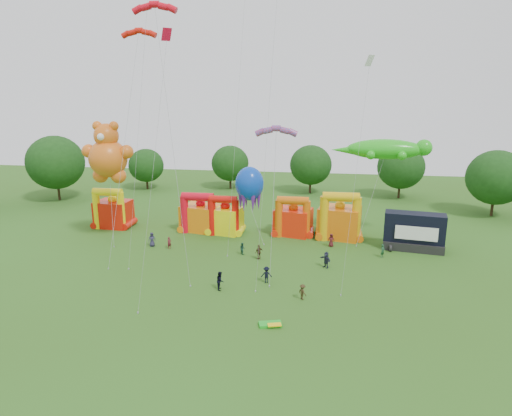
# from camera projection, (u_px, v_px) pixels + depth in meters

# --- Properties ---
(ground) EXTENTS (160.00, 160.00, 0.00)m
(ground) POSITION_uv_depth(u_px,v_px,m) (191.00, 339.00, 38.19)
(ground) COLOR #305618
(ground) RESTS_ON ground
(tree_ring) EXTENTS (126.22, 128.35, 12.07)m
(tree_ring) POSITION_uv_depth(u_px,v_px,m) (176.00, 265.00, 37.37)
(tree_ring) COLOR #352314
(tree_ring) RESTS_ON ground
(bouncy_castle_0) EXTENTS (5.20, 4.32, 6.21)m
(bouncy_castle_0) POSITION_uv_depth(u_px,v_px,m) (113.00, 212.00, 68.58)
(bouncy_castle_0) COLOR red
(bouncy_castle_0) RESTS_ON ground
(bouncy_castle_1) EXTENTS (5.98, 5.20, 5.99)m
(bouncy_castle_1) POSITION_uv_depth(u_px,v_px,m) (200.00, 216.00, 66.81)
(bouncy_castle_1) COLOR orange
(bouncy_castle_1) RESTS_ON ground
(bouncy_castle_2) EXTENTS (5.09, 4.42, 5.82)m
(bouncy_castle_2) POSITION_uv_depth(u_px,v_px,m) (225.00, 218.00, 65.50)
(bouncy_castle_2) COLOR #FDF20D
(bouncy_castle_2) RESTS_ON ground
(bouncy_castle_3) EXTENTS (5.72, 5.00, 5.89)m
(bouncy_castle_3) POSITION_uv_depth(u_px,v_px,m) (293.00, 220.00, 64.88)
(bouncy_castle_3) COLOR red
(bouncy_castle_3) RESTS_ON ground
(bouncy_castle_4) EXTENTS (6.32, 5.46, 6.84)m
(bouncy_castle_4) POSITION_uv_depth(u_px,v_px,m) (339.00, 220.00, 63.42)
(bouncy_castle_4) COLOR orange
(bouncy_castle_4) RESTS_ON ground
(stage_trailer) EXTENTS (7.86, 4.00, 4.90)m
(stage_trailer) POSITION_uv_depth(u_px,v_px,m) (414.00, 232.00, 58.89)
(stage_trailer) COLOR black
(stage_trailer) RESTS_ON ground
(teddy_bear_kite) EXTENTS (7.02, 4.98, 16.37)m
(teddy_bear_kite) POSITION_uv_depth(u_px,v_px,m) (108.00, 162.00, 59.69)
(teddy_bear_kite) COLOR orange
(teddy_bear_kite) RESTS_ON ground
(gecko_kite) EXTENTS (13.25, 6.71, 13.91)m
(gecko_kite) POSITION_uv_depth(u_px,v_px,m) (376.00, 182.00, 61.07)
(gecko_kite) COLOR green
(gecko_kite) RESTS_ON ground
(octopus_kite) EXTENTS (4.48, 5.08, 10.14)m
(octopus_kite) POSITION_uv_depth(u_px,v_px,m) (252.00, 199.00, 62.36)
(octopus_kite) COLOR #0C3CB6
(octopus_kite) RESTS_ON ground
(parafoil_kites) EXTENTS (21.73, 13.67, 29.79)m
(parafoil_kites) POSITION_uv_depth(u_px,v_px,m) (158.00, 148.00, 50.04)
(parafoil_kites) COLOR red
(parafoil_kites) RESTS_ON ground
(diamond_kites) EXTENTS (26.70, 22.47, 40.51)m
(diamond_kites) POSITION_uv_depth(u_px,v_px,m) (229.00, 127.00, 48.33)
(diamond_kites) COLOR red
(diamond_kites) RESTS_ON ground
(folded_kite_bundle) EXTENTS (2.19, 1.49, 0.31)m
(folded_kite_bundle) POSITION_uv_depth(u_px,v_px,m) (271.00, 324.00, 40.23)
(folded_kite_bundle) COLOR green
(folded_kite_bundle) RESTS_ON ground
(spectator_0) EXTENTS (1.11, 0.94, 1.93)m
(spectator_0) POSITION_uv_depth(u_px,v_px,m) (152.00, 239.00, 60.31)
(spectator_0) COLOR #2A2742
(spectator_0) RESTS_ON ground
(spectator_1) EXTENTS (0.66, 0.70, 1.60)m
(spectator_1) POSITION_uv_depth(u_px,v_px,m) (169.00, 243.00, 59.47)
(spectator_1) COLOR maroon
(spectator_1) RESTS_ON ground
(spectator_2) EXTENTS (0.94, 0.93, 1.53)m
(spectator_2) POSITION_uv_depth(u_px,v_px,m) (242.00, 248.00, 57.52)
(spectator_2) COLOR #1C4634
(spectator_2) RESTS_ON ground
(spectator_3) EXTENTS (1.27, 0.84, 1.83)m
(spectator_3) POSITION_uv_depth(u_px,v_px,m) (266.00, 275.00, 49.01)
(spectator_3) COLOR black
(spectator_3) RESTS_ON ground
(spectator_4) EXTENTS (1.11, 1.09, 1.87)m
(spectator_4) POSITION_uv_depth(u_px,v_px,m) (259.00, 252.00, 55.76)
(spectator_4) COLOR #48301C
(spectator_4) RESTS_ON ground
(spectator_5) EXTENTS (1.57, 1.74, 1.93)m
(spectator_5) POSITION_uv_depth(u_px,v_px,m) (326.00, 260.00, 53.16)
(spectator_5) COLOR #272941
(spectator_5) RESTS_ON ground
(spectator_6) EXTENTS (0.87, 0.57, 1.78)m
(spectator_6) POSITION_uv_depth(u_px,v_px,m) (331.00, 240.00, 60.24)
(spectator_6) COLOR #4C1519
(spectator_6) RESTS_ON ground
(spectator_7) EXTENTS (0.71, 0.72, 1.68)m
(spectator_7) POSITION_uv_depth(u_px,v_px,m) (383.00, 251.00, 56.44)
(spectator_7) COLOR #1D482B
(spectator_7) RESTS_ON ground
(spectator_8) EXTENTS (0.86, 1.04, 1.97)m
(spectator_8) POSITION_uv_depth(u_px,v_px,m) (220.00, 281.00, 47.33)
(spectator_8) COLOR black
(spectator_8) RESTS_ON ground
(spectator_9) EXTENTS (1.15, 1.17, 1.61)m
(spectator_9) POSITION_uv_depth(u_px,v_px,m) (303.00, 292.00, 45.09)
(spectator_9) COLOR #372B16
(spectator_9) RESTS_ON ground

